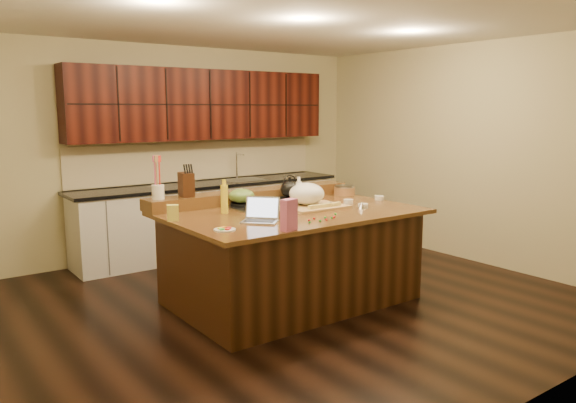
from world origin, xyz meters
TOP-DOWN VIEW (x-y plane):
  - room at (0.00, 0.00)m, footprint 5.52×5.02m
  - island at (0.00, 0.00)m, footprint 2.40×1.60m
  - back_ledge at (0.00, 0.70)m, footprint 2.40×0.30m
  - cooktop at (0.00, 0.30)m, footprint 0.92×0.52m
  - back_counter at (0.30, 2.23)m, footprint 3.70×0.66m
  - kettle at (0.30, 0.43)m, footprint 0.23×0.23m
  - green_bowl at (-0.30, 0.43)m, footprint 0.28×0.28m
  - laptop at (-0.54, -0.28)m, footprint 0.38×0.39m
  - oil_bottle at (-0.60, 0.25)m, footprint 0.09×0.09m
  - vinegar_bottle at (0.20, 0.14)m, footprint 0.07×0.07m
  - wooden_tray at (0.23, 0.02)m, footprint 0.62×0.50m
  - ramekin_a at (0.65, -0.33)m, footprint 0.11×0.11m
  - ramekin_b at (1.15, -0.06)m, footprint 0.12×0.12m
  - ramekin_c at (0.71, -0.04)m, footprint 0.13×0.13m
  - strainer_bowl at (1.08, 0.43)m, footprint 0.26×0.26m
  - kitchen_timer at (0.61, -0.35)m, footprint 0.08×0.08m
  - pink_bag at (-0.56, -0.73)m, footprint 0.15×0.11m
  - candy_plate at (-0.98, -0.42)m, footprint 0.23×0.23m
  - package_box at (-1.15, 0.20)m, footprint 0.12×0.11m
  - utensil_crock at (-1.07, 0.70)m, footprint 0.16×0.16m
  - knife_block at (-0.77, 0.70)m, footprint 0.15×0.21m
  - gumdrop_0 at (-0.05, -0.60)m, footprint 0.02×0.02m
  - gumdrop_1 at (0.04, -0.57)m, footprint 0.02×0.02m
  - gumdrop_2 at (0.05, -0.57)m, footprint 0.02×0.02m
  - gumdrop_3 at (-0.13, -0.61)m, footprint 0.02×0.02m
  - gumdrop_4 at (-0.20, -0.53)m, footprint 0.02×0.02m
  - gumdrop_5 at (0.19, -0.44)m, footprint 0.02×0.02m
  - gumdrop_6 at (-0.11, -0.49)m, footprint 0.02×0.02m
  - gumdrop_7 at (-0.00, -0.52)m, footprint 0.02×0.02m
  - gumdrop_8 at (-0.05, -0.60)m, footprint 0.02×0.02m
  - gumdrop_9 at (-0.25, -0.61)m, footprint 0.02×0.02m
  - gumdrop_10 at (0.09, -0.54)m, footprint 0.02×0.02m

SIDE VIEW (x-z plane):
  - island at x=0.00m, z-range 0.00..0.92m
  - candy_plate at x=-0.98m, z-range 0.92..0.93m
  - gumdrop_0 at x=-0.05m, z-range 0.92..0.94m
  - gumdrop_1 at x=0.04m, z-range 0.92..0.94m
  - gumdrop_2 at x=0.05m, z-range 0.92..0.94m
  - gumdrop_3 at x=-0.13m, z-range 0.92..0.94m
  - gumdrop_4 at x=-0.20m, z-range 0.92..0.94m
  - gumdrop_5 at x=0.19m, z-range 0.92..0.94m
  - gumdrop_6 at x=-0.11m, z-range 0.92..0.94m
  - gumdrop_7 at x=0.00m, z-range 0.92..0.94m
  - gumdrop_8 at x=-0.05m, z-range 0.92..0.94m
  - gumdrop_9 at x=-0.25m, z-range 0.92..0.94m
  - gumdrop_10 at x=0.09m, z-range 0.92..0.94m
  - cooktop at x=0.00m, z-range 0.91..0.96m
  - ramekin_a at x=0.65m, z-range 0.92..0.96m
  - ramekin_b at x=1.15m, z-range 0.92..0.96m
  - ramekin_c at x=0.71m, z-range 0.92..0.96m
  - kitchen_timer at x=0.61m, z-range 0.92..0.99m
  - strainer_bowl at x=1.08m, z-range 0.92..1.01m
  - laptop at x=-0.54m, z-range 0.87..1.08m
  - back_ledge at x=0.00m, z-range 0.92..1.04m
  - back_counter at x=0.30m, z-range -0.22..2.18m
  - package_box at x=-1.15m, z-range 0.92..1.06m
  - wooden_tray at x=0.23m, z-range 0.91..1.15m
  - green_bowl at x=-0.30m, z-range 0.97..1.11m
  - vinegar_bottle at x=0.20m, z-range 0.92..1.17m
  - pink_bag at x=-0.56m, z-range 0.92..1.18m
  - kettle at x=0.30m, z-range 0.97..1.14m
  - oil_bottle at x=-0.60m, z-range 0.92..1.19m
  - utensil_crock at x=-1.07m, z-range 1.04..1.18m
  - knife_block at x=-0.77m, z-range 1.04..1.28m
  - room at x=0.00m, z-range -0.01..2.71m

